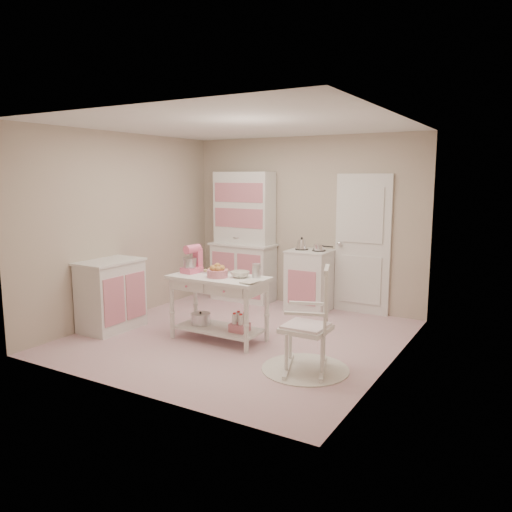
{
  "coord_description": "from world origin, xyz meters",
  "views": [
    {
      "loc": [
        3.23,
        -5.12,
        2.0
      ],
      "look_at": [
        0.08,
        0.28,
        1.0
      ],
      "focal_mm": 35.0,
      "sensor_mm": 36.0,
      "label": 1
    }
  ],
  "objects_px": {
    "stand_mixer": "(192,259)",
    "bread_basket": "(217,274)",
    "stove": "(310,280)",
    "base_cabinet": "(111,295)",
    "rocking_chair": "(306,319)",
    "work_table": "(219,308)",
    "hutch": "(243,237)"
  },
  "relations": [
    {
      "from": "stove",
      "to": "stand_mixer",
      "type": "distance_m",
      "value": 2.05
    },
    {
      "from": "hutch",
      "to": "base_cabinet",
      "type": "xyz_separation_m",
      "value": [
        -0.66,
        -2.23,
        -0.58
      ]
    },
    {
      "from": "hutch",
      "to": "stove",
      "type": "distance_m",
      "value": 1.33
    },
    {
      "from": "bread_basket",
      "to": "stand_mixer",
      "type": "bearing_deg",
      "value": 170.96
    },
    {
      "from": "work_table",
      "to": "bread_basket",
      "type": "bearing_deg",
      "value": -68.2
    },
    {
      "from": "work_table",
      "to": "stove",
      "type": "bearing_deg",
      "value": 77.97
    },
    {
      "from": "stove",
      "to": "bread_basket",
      "type": "height_order",
      "value": "stove"
    },
    {
      "from": "bread_basket",
      "to": "work_table",
      "type": "bearing_deg",
      "value": 111.8
    },
    {
      "from": "base_cabinet",
      "to": "stand_mixer",
      "type": "relative_size",
      "value": 2.71
    },
    {
      "from": "rocking_chair",
      "to": "bread_basket",
      "type": "height_order",
      "value": "rocking_chair"
    },
    {
      "from": "stand_mixer",
      "to": "bread_basket",
      "type": "height_order",
      "value": "stand_mixer"
    },
    {
      "from": "rocking_chair",
      "to": "bread_basket",
      "type": "bearing_deg",
      "value": 147.42
    },
    {
      "from": "rocking_chair",
      "to": "work_table",
      "type": "distance_m",
      "value": 1.38
    },
    {
      "from": "base_cabinet",
      "to": "work_table",
      "type": "relative_size",
      "value": 0.77
    },
    {
      "from": "work_table",
      "to": "rocking_chair",
      "type": "bearing_deg",
      "value": -14.65
    },
    {
      "from": "stand_mixer",
      "to": "bread_basket",
      "type": "distance_m",
      "value": 0.46
    },
    {
      "from": "base_cabinet",
      "to": "work_table",
      "type": "height_order",
      "value": "base_cabinet"
    },
    {
      "from": "base_cabinet",
      "to": "stand_mixer",
      "type": "bearing_deg",
      "value": 19.24
    },
    {
      "from": "work_table",
      "to": "hutch",
      "type": "bearing_deg",
      "value": 113.25
    },
    {
      "from": "base_cabinet",
      "to": "bread_basket",
      "type": "height_order",
      "value": "base_cabinet"
    },
    {
      "from": "hutch",
      "to": "stand_mixer",
      "type": "relative_size",
      "value": 6.12
    },
    {
      "from": "rocking_chair",
      "to": "work_table",
      "type": "bearing_deg",
      "value": 145.57
    },
    {
      "from": "hutch",
      "to": "work_table",
      "type": "distance_m",
      "value": 2.15
    },
    {
      "from": "work_table",
      "to": "bread_basket",
      "type": "height_order",
      "value": "bread_basket"
    },
    {
      "from": "work_table",
      "to": "stand_mixer",
      "type": "xyz_separation_m",
      "value": [
        -0.42,
        0.02,
        0.57
      ]
    },
    {
      "from": "work_table",
      "to": "stand_mixer",
      "type": "distance_m",
      "value": 0.71
    },
    {
      "from": "work_table",
      "to": "bread_basket",
      "type": "distance_m",
      "value": 0.45
    },
    {
      "from": "stove",
      "to": "base_cabinet",
      "type": "bearing_deg",
      "value": -130.52
    },
    {
      "from": "rocking_chair",
      "to": "work_table",
      "type": "relative_size",
      "value": 0.92
    },
    {
      "from": "hutch",
      "to": "base_cabinet",
      "type": "height_order",
      "value": "hutch"
    },
    {
      "from": "base_cabinet",
      "to": "bread_basket",
      "type": "bearing_deg",
      "value": 11.28
    },
    {
      "from": "stove",
      "to": "bread_basket",
      "type": "relative_size",
      "value": 3.68
    }
  ]
}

